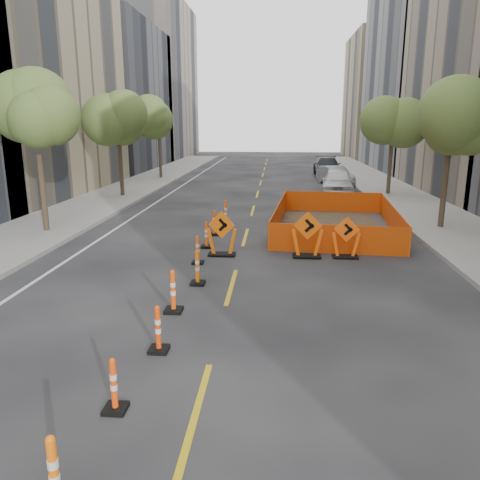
# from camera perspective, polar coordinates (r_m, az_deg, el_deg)

# --- Properties ---
(ground_plane) EXTENTS (140.00, 140.00, 0.00)m
(ground_plane) POSITION_cam_1_polar(r_m,az_deg,el_deg) (9.73, -3.34, -13.57)
(ground_plane) COLOR black
(sidewalk_left) EXTENTS (4.00, 90.00, 0.15)m
(sidewalk_left) POSITION_cam_1_polar(r_m,az_deg,el_deg) (23.36, -21.62, 2.08)
(sidewalk_left) COLOR gray
(sidewalk_left) RESTS_ON ground
(sidewalk_right) EXTENTS (4.00, 90.00, 0.15)m
(sidewalk_right) POSITION_cam_1_polar(r_m,az_deg,el_deg) (22.41, 24.66, 1.31)
(sidewalk_right) COLOR gray
(sidewalk_right) RESTS_ON ground
(bld_left_d) EXTENTS (12.00, 16.00, 14.00)m
(bld_left_d) POSITION_cam_1_polar(r_m,az_deg,el_deg) (51.16, -17.14, 16.19)
(bld_left_d) COLOR #4C4C51
(bld_left_d) RESTS_ON ground
(bld_left_e) EXTENTS (12.00, 20.00, 20.00)m
(bld_left_e) POSITION_cam_1_polar(r_m,az_deg,el_deg) (66.90, -12.02, 18.40)
(bld_left_e) COLOR gray
(bld_left_e) RESTS_ON ground
(bld_right_d) EXTENTS (12.00, 18.00, 20.00)m
(bld_right_d) POSITION_cam_1_polar(r_m,az_deg,el_deg) (51.53, 23.59, 19.01)
(bld_right_d) COLOR gray
(bld_right_d) RESTS_ON ground
(bld_right_e) EXTENTS (12.00, 14.00, 16.00)m
(bld_right_e) POSITION_cam_1_polar(r_m,az_deg,el_deg) (69.06, 18.38, 16.20)
(bld_right_e) COLOR tan
(bld_right_e) RESTS_ON ground
(tree_l_b) EXTENTS (2.80, 2.80, 5.95)m
(tree_l_b) POSITION_cam_1_polar(r_m,az_deg,el_deg) (20.88, -23.62, 12.93)
(tree_l_b) COLOR #382B1E
(tree_l_b) RESTS_ON ground
(tree_l_c) EXTENTS (2.80, 2.80, 5.95)m
(tree_l_c) POSITION_cam_1_polar(r_m,az_deg,el_deg) (30.12, -14.62, 13.60)
(tree_l_c) COLOR #382B1E
(tree_l_c) RESTS_ON ground
(tree_l_d) EXTENTS (2.80, 2.80, 5.95)m
(tree_l_d) POSITION_cam_1_polar(r_m,az_deg,el_deg) (39.72, -9.88, 13.82)
(tree_l_d) COLOR #382B1E
(tree_l_d) RESTS_ON ground
(tree_r_b) EXTENTS (2.80, 2.80, 5.95)m
(tree_r_b) POSITION_cam_1_polar(r_m,az_deg,el_deg) (21.76, 24.35, 12.86)
(tree_r_b) COLOR #382B1E
(tree_r_b) RESTS_ON ground
(tree_r_c) EXTENTS (2.80, 2.80, 5.95)m
(tree_r_c) POSITION_cam_1_polar(r_m,az_deg,el_deg) (31.38, 18.17, 13.36)
(tree_r_c) COLOR #382B1E
(tree_r_c) RESTS_ON ground
(channelizer_0) EXTENTS (0.42, 0.42, 1.06)m
(channelizer_0) POSITION_cam_1_polar(r_m,az_deg,el_deg) (6.45, -21.72, -25.09)
(channelizer_0) COLOR #FF680A
(channelizer_0) RESTS_ON ground
(channelizer_1) EXTENTS (0.37, 0.37, 0.93)m
(channelizer_1) POSITION_cam_1_polar(r_m,az_deg,el_deg) (8.03, -15.13, -16.67)
(channelizer_1) COLOR #FA460A
(channelizer_1) RESTS_ON ground
(channelizer_2) EXTENTS (0.39, 0.39, 0.99)m
(channelizer_2) POSITION_cam_1_polar(r_m,az_deg,el_deg) (9.70, -9.97, -10.60)
(channelizer_2) COLOR #E43D09
(channelizer_2) RESTS_ON ground
(channelizer_3) EXTENTS (0.43, 0.43, 1.08)m
(channelizer_3) POSITION_cam_1_polar(r_m,az_deg,el_deg) (11.56, -8.17, -6.18)
(channelizer_3) COLOR #EC4909
(channelizer_3) RESTS_ON ground
(channelizer_4) EXTENTS (0.41, 0.41, 1.03)m
(channelizer_4) POSITION_cam_1_polar(r_m,az_deg,el_deg) (13.42, -5.22, -3.33)
(channelizer_4) COLOR orange
(channelizer_4) RESTS_ON ground
(channelizer_5) EXTENTS (0.37, 0.37, 0.94)m
(channelizer_5) POSITION_cam_1_polar(r_m,az_deg,el_deg) (15.43, -5.19, -1.20)
(channelizer_5) COLOR #FF4F0A
(channelizer_5) RESTS_ON ground
(channelizer_6) EXTENTS (0.39, 0.39, 0.99)m
(channelizer_6) POSITION_cam_1_polar(r_m,az_deg,el_deg) (17.39, -4.13, 0.64)
(channelizer_6) COLOR #DB5109
(channelizer_6) RESTS_ON ground
(channelizer_7) EXTENTS (0.42, 0.42, 1.06)m
(channelizer_7) POSITION_cam_1_polar(r_m,az_deg,el_deg) (19.36, -3.18, 2.13)
(channelizer_7) COLOR #ED4509
(channelizer_7) RESTS_ON ground
(channelizer_8) EXTENTS (0.45, 0.45, 1.13)m
(channelizer_8) POSITION_cam_1_polar(r_m,az_deg,el_deg) (21.32, -1.76, 3.35)
(channelizer_8) COLOR #FF4A0A
(channelizer_8) RESTS_ON ground
(chevron_sign_left) EXTENTS (1.17, 0.84, 1.58)m
(chevron_sign_left) POSITION_cam_1_polar(r_m,az_deg,el_deg) (16.26, -2.25, 0.80)
(chevron_sign_left) COLOR #FA660A
(chevron_sign_left) RESTS_ON ground
(chevron_sign_center) EXTENTS (1.16, 0.79, 1.62)m
(chevron_sign_center) POSITION_cam_1_polar(r_m,az_deg,el_deg) (16.18, 8.22, 0.66)
(chevron_sign_center) COLOR #F25A0A
(chevron_sign_center) RESTS_ON ground
(chevron_sign_right) EXTENTS (1.03, 0.70, 1.45)m
(chevron_sign_right) POSITION_cam_1_polar(r_m,az_deg,el_deg) (16.38, 12.82, 0.31)
(chevron_sign_right) COLOR #FF560A
(chevron_sign_right) RESTS_ON ground
(safety_fence) EXTENTS (5.65, 8.77, 1.04)m
(safety_fence) POSITION_cam_1_polar(r_m,az_deg,el_deg) (20.96, 11.45, 2.77)
(safety_fence) COLOR #F6610C
(safety_fence) RESTS_ON ground
(parked_car_near) EXTENTS (2.48, 5.11, 1.68)m
(parked_car_near) POSITION_cam_1_polar(r_m,az_deg,el_deg) (31.15, 11.82, 6.94)
(parked_car_near) COLOR silver
(parked_car_near) RESTS_ON ground
(parked_car_mid) EXTENTS (2.63, 4.48, 1.40)m
(parked_car_mid) POSITION_cam_1_polar(r_m,az_deg,el_deg) (36.33, 11.52, 7.70)
(parked_car_mid) COLOR gray
(parked_car_mid) RESTS_ON ground
(parked_car_far) EXTENTS (2.48, 5.69, 1.63)m
(parked_car_far) POSITION_cam_1_polar(r_m,az_deg,el_deg) (42.64, 10.57, 8.79)
(parked_car_far) COLOR black
(parked_car_far) RESTS_ON ground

